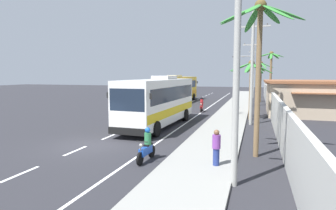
# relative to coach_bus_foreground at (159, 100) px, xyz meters

# --- Properties ---
(ground_plane) EXTENTS (160.00, 160.00, 0.00)m
(ground_plane) POSITION_rel_coach_bus_foreground_xyz_m (-1.86, -7.11, -2.06)
(ground_plane) COLOR #28282D
(sidewalk_kerb) EXTENTS (3.20, 90.00, 0.14)m
(sidewalk_kerb) POSITION_rel_coach_bus_foreground_xyz_m (4.94, 2.89, -1.99)
(sidewalk_kerb) COLOR gray
(sidewalk_kerb) RESTS_ON ground
(lane_markings) EXTENTS (3.75, 71.00, 0.01)m
(lane_markings) POSITION_rel_coach_bus_foreground_xyz_m (0.36, 7.43, -2.05)
(lane_markings) COLOR white
(lane_markings) RESTS_ON ground
(boundary_wall) EXTENTS (0.24, 60.00, 2.45)m
(boundary_wall) POSITION_rel_coach_bus_foreground_xyz_m (8.74, 6.89, -0.83)
(boundary_wall) COLOR #B2B2AD
(boundary_wall) RESTS_ON ground
(coach_bus_foreground) EXTENTS (3.30, 10.90, 3.96)m
(coach_bus_foreground) POSITION_rel_coach_bus_foreground_xyz_m (0.00, 0.00, 0.00)
(coach_bus_foreground) COLOR silver
(coach_bus_foreground) RESTS_ON ground
(coach_bus_far_lane) EXTENTS (3.33, 12.18, 3.95)m
(coach_bus_far_lane) POSITION_rel_coach_bus_foreground_xyz_m (-3.66, 19.20, -0.00)
(coach_bus_far_lane) COLOR gold
(coach_bus_far_lane) RESTS_ON ground
(motorcycle_beside_bus) EXTENTS (0.56, 1.96, 1.60)m
(motorcycle_beside_bus) POSITION_rel_coach_bus_foreground_xyz_m (1.63, 9.62, -1.40)
(motorcycle_beside_bus) COLOR black
(motorcycle_beside_bus) RESTS_ON ground
(motorcycle_trailing) EXTENTS (0.56, 1.96, 1.58)m
(motorcycle_trailing) POSITION_rel_coach_bus_foreground_xyz_m (2.43, -8.84, -1.41)
(motorcycle_trailing) COLOR black
(motorcycle_trailing) RESTS_ON ground
(pedestrian_near_kerb) EXTENTS (0.36, 0.36, 1.67)m
(pedestrian_near_kerb) POSITION_rel_coach_bus_foreground_xyz_m (4.85, 12.61, -1.04)
(pedestrian_near_kerb) COLOR navy
(pedestrian_near_kerb) RESTS_ON sidewalk_kerb
(pedestrian_midwalk) EXTENTS (0.36, 0.36, 1.58)m
(pedestrian_midwalk) POSITION_rel_coach_bus_foreground_xyz_m (5.73, -9.00, -1.09)
(pedestrian_midwalk) COLOR navy
(pedestrian_midwalk) RESTS_ON sidewalk_kerb
(pedestrian_far_walk) EXTENTS (0.36, 0.36, 1.55)m
(pedestrian_far_walk) POSITION_rel_coach_bus_foreground_xyz_m (5.43, 8.09, -1.11)
(pedestrian_far_walk) COLOR black
(pedestrian_far_walk) RESTS_ON sidewalk_kerb
(utility_pole_nearest) EXTENTS (2.47, 0.24, 8.65)m
(utility_pole_nearest) POSITION_rel_coach_bus_foreground_xyz_m (6.62, -10.75, 2.46)
(utility_pole_nearest) COLOR #9E9E99
(utility_pole_nearest) RESTS_ON ground
(utility_pole_mid) EXTENTS (2.58, 0.24, 9.16)m
(utility_pole_mid) POSITION_rel_coach_bus_foreground_xyz_m (6.91, 2.75, 2.75)
(utility_pole_mid) COLOR #9E9E99
(utility_pole_mid) RESTS_ON ground
(utility_pole_far) EXTENTS (3.43, 0.24, 8.60)m
(utility_pole_far) POSITION_rel_coach_bus_foreground_xyz_m (6.49, 16.25, 2.56)
(utility_pole_far) COLOR #9E9E99
(utility_pole_far) RESTS_ON ground
(utility_pole_distant) EXTENTS (2.86, 0.24, 9.11)m
(utility_pole_distant) POSITION_rel_coach_bus_foreground_xyz_m (6.66, 29.76, 2.78)
(utility_pole_distant) COLOR #9E9E99
(utility_pole_distant) RESTS_ON ground
(palm_nearest) EXTENTS (3.84, 3.83, 5.33)m
(palm_nearest) POSITION_rel_coach_bus_foreground_xyz_m (6.79, 5.45, 2.00)
(palm_nearest) COLOR brown
(palm_nearest) RESTS_ON ground
(palm_second) EXTENTS (4.05, 3.95, 7.60)m
(palm_second) POSITION_rel_coach_bus_foreground_xyz_m (7.35, -6.58, 3.75)
(palm_second) COLOR brown
(palm_second) RESTS_ON ground
(palm_third) EXTENTS (3.66, 3.60, 5.98)m
(palm_third) POSITION_rel_coach_bus_foreground_xyz_m (7.79, 23.09, 2.11)
(palm_third) COLOR brown
(palm_third) RESTS_ON ground
(palm_fourth) EXTENTS (3.19, 3.08, 7.11)m
(palm_fourth) POSITION_rel_coach_bus_foreground_xyz_m (9.05, 19.58, 3.06)
(palm_fourth) COLOR brown
(palm_fourth) RESTS_ON ground
(roadside_building) EXTENTS (13.12, 8.85, 3.46)m
(roadside_building) POSITION_rel_coach_bus_foreground_xyz_m (14.63, 10.64, -0.31)
(roadside_building) COLOR tan
(roadside_building) RESTS_ON ground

